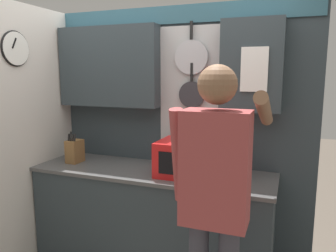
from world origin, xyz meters
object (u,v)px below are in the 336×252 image
(utensil_crock, at_px, (235,170))
(person, at_px, (215,190))
(knife_block, at_px, (75,151))
(microwave, at_px, (191,159))

(utensil_crock, distance_m, person, 0.66)
(knife_block, height_order, person, person)
(microwave, distance_m, knife_block, 1.11)
(knife_block, distance_m, person, 1.60)
(knife_block, relative_size, person, 0.16)
(knife_block, height_order, utensil_crock, utensil_crock)
(knife_block, xyz_separation_m, person, (1.46, -0.66, 0.04))
(microwave, bearing_deg, utensil_crock, 0.32)
(utensil_crock, bearing_deg, microwave, -179.68)
(knife_block, relative_size, utensil_crock, 0.83)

